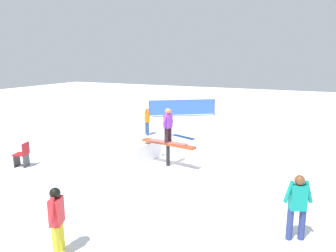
# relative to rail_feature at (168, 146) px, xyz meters

# --- Properties ---
(ground_plane) EXTENTS (60.00, 60.00, 0.00)m
(ground_plane) POSITION_rel_rail_feature_xyz_m (0.00, 0.00, -0.72)
(ground_plane) COLOR white
(rail_feature) EXTENTS (2.20, 0.67, 0.86)m
(rail_feature) POSITION_rel_rail_feature_xyz_m (0.00, 0.00, 0.00)
(rail_feature) COLOR black
(rail_feature) RESTS_ON ground
(snow_kicker_ramp) EXTENTS (2.04, 1.80, 0.69)m
(snow_kicker_ramp) POSITION_rel_rail_feature_xyz_m (-1.71, 0.31, -0.38)
(snow_kicker_ramp) COLOR white
(snow_kicker_ramp) RESTS_ON ground
(main_rider_on_rail) EXTENTS (1.47, 0.71, 1.22)m
(main_rider_on_rail) POSITION_rel_rail_feature_xyz_m (0.00, 0.00, 0.72)
(main_rider_on_rail) COLOR #E05A55
(main_rider_on_rail) RESTS_ON rail_feature
(bystander_red) EXTENTS (0.32, 0.62, 1.40)m
(bystander_red) POSITION_rel_rail_feature_xyz_m (0.34, -5.79, 0.07)
(bystander_red) COLOR gold
(bystander_red) RESTS_ON ground
(bystander_orange) EXTENTS (0.45, 0.45, 1.36)m
(bystander_orange) POSITION_rel_rail_feature_xyz_m (-2.96, 3.84, 0.05)
(bystander_orange) COLOR navy
(bystander_orange) RESTS_ON ground
(bystander_teal) EXTENTS (0.60, 0.34, 1.45)m
(bystander_teal) POSITION_rel_rail_feature_xyz_m (4.53, -3.22, 0.10)
(bystander_teal) COLOR navy
(bystander_teal) RESTS_ON ground
(loose_snowboard_navy) EXTENTS (1.38, 0.75, 0.02)m
(loose_snowboard_navy) POSITION_rel_rail_feature_xyz_m (-1.14, 4.16, -0.71)
(loose_snowboard_navy) COLOR navy
(loose_snowboard_navy) RESTS_ON ground
(folding_chair) EXTENTS (0.56, 0.56, 0.88)m
(folding_chair) POSITION_rel_rail_feature_xyz_m (-4.65, -2.28, -0.30)
(folding_chair) COLOR #3F3F44
(folding_chair) RESTS_ON ground
(safety_fence) EXTENTS (3.63, 2.55, 1.10)m
(safety_fence) POSITION_rel_rail_feature_xyz_m (-3.38, 9.37, -0.12)
(safety_fence) COLOR blue
(safety_fence) RESTS_ON ground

